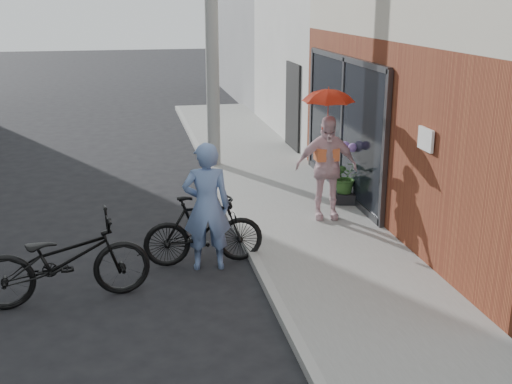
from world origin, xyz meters
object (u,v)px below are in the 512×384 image
object	(u,v)px
bike_left	(64,260)
planter	(345,198)
officer	(207,207)
bike_right	(204,230)
kimono_woman	(326,168)
utility_pole	(211,3)

from	to	relation	value
bike_left	planter	world-z (taller)	bike_left
officer	bike_right	distance (m)	0.42
officer	bike_right	world-z (taller)	officer
kimono_woman	bike_left	bearing A→B (deg)	-144.38
utility_pole	bike_left	size ratio (longest dim) A/B	3.35
officer	kimono_woman	xyz separation A→B (m)	(2.13, 1.40, 0.08)
utility_pole	bike_right	size ratio (longest dim) A/B	4.15
utility_pole	planter	size ratio (longest dim) A/B	19.97
bike_left	kimono_woman	bearing A→B (deg)	-70.01
officer	bike_left	bearing A→B (deg)	24.79
bike_left	planter	distance (m)	5.35
officer	bike_right	bearing A→B (deg)	-73.43
bike_left	kimono_woman	xyz separation A→B (m)	(3.99, 2.06, 0.43)
kimono_woman	planter	size ratio (longest dim) A/B	4.88
kimono_woman	planter	xyz separation A→B (m)	(0.59, 0.69, -0.76)
utility_pole	kimono_woman	size ratio (longest dim) A/B	4.09
officer	kimono_woman	world-z (taller)	kimono_woman
kimono_woman	officer	bearing A→B (deg)	-138.48
bike_right	planter	xyz separation A→B (m)	(2.76, 1.93, -0.29)
officer	bike_left	distance (m)	2.00
officer	planter	bearing A→B (deg)	-137.42
utility_pole	bike_left	bearing A→B (deg)	-114.26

